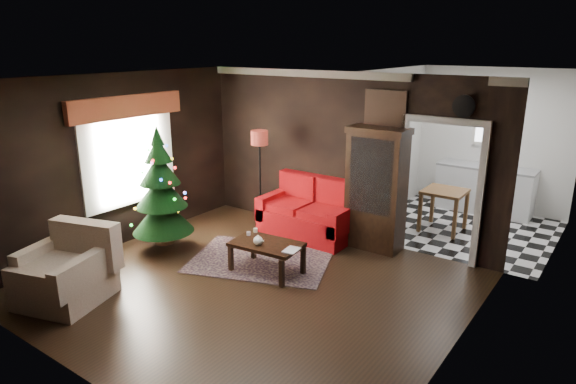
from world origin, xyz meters
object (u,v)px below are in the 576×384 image
Objects in this scene: christmas_tree at (161,188)px; teapot at (258,240)px; armchair at (63,268)px; curio_cabinet at (376,192)px; coffee_table at (267,257)px; loveseat at (308,209)px; kitchen_table at (443,210)px; floor_lamp at (260,183)px; wall_clock at (464,106)px.

teapot is at bearing 5.13° from christmas_tree.
teapot is (1.57, 2.04, 0.08)m from armchair.
curio_cabinet is 2.09m from coffee_table.
curio_cabinet reaches higher than armchair.
kitchen_table is (1.80, 1.65, -0.12)m from loveseat.
coffee_table is at bearing -115.37° from curio_cabinet.
floor_lamp is 2.54× the size of kitchen_table.
teapot is at bearing -107.13° from coffee_table.
curio_cabinet is 2.15m from teapot.
floor_lamp is at bearing 127.70° from teapot.
christmas_tree reaches higher than kitchen_table.
wall_clock is at bearing 9.26° from floor_lamp.
kitchen_table is (-0.55, 1.25, -2.00)m from wall_clock.
armchair reaches higher than teapot.
christmas_tree is at bearing -129.98° from loveseat.
armchair is at bearing -131.49° from wall_clock.
curio_cabinet is 12.26× the size of teapot.
kitchen_table is (1.53, 3.34, -0.16)m from teapot.
loveseat is 10.97× the size of teapot.
coffee_table is (-0.84, -1.78, -0.71)m from curio_cabinet.
christmas_tree is at bearing -174.87° from teapot.
floor_lamp is 1.84m from christmas_tree.
floor_lamp reaches higher than coffee_table.
coffee_table is (1.87, 0.30, -0.81)m from christmas_tree.
coffee_table is at bearing 72.87° from teapot.
coffee_table is at bearing -136.24° from wall_clock.
armchair is at bearing -95.87° from floor_lamp.
loveseat reaches higher than kitchen_table.
wall_clock is at bearing 45.13° from teapot.
floor_lamp is 5.95× the size of wall_clock.
christmas_tree is (-1.56, -1.86, 0.55)m from loveseat.
armchair is 6.79× the size of teapot.
christmas_tree is 1.90m from teapot.
wall_clock is (3.66, 4.14, 1.92)m from armchair.
kitchen_table is (3.36, 3.51, -0.68)m from christmas_tree.
christmas_tree reaches higher than armchair.
loveseat is 1.00m from floor_lamp.
coffee_table is (1.25, -1.42, -0.59)m from floor_lamp.
loveseat reaches higher than armchair.
wall_clock is (2.08, 2.09, 1.84)m from teapot.
loveseat is 3.04m from wall_clock.
coffee_table is 3.15× the size of wall_clock.
christmas_tree is 2.47× the size of kitchen_table.
wall_clock is 0.43× the size of kitchen_table.
loveseat is 2.27× the size of kitchen_table.
coffee_table is 0.33m from teapot.
floor_lamp is at bearing 131.30° from coffee_table.
curio_cabinet is 1.03× the size of christmas_tree.
kitchen_table is at bearing 65.56° from curio_cabinet.
floor_lamp is 12.29× the size of teapot.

